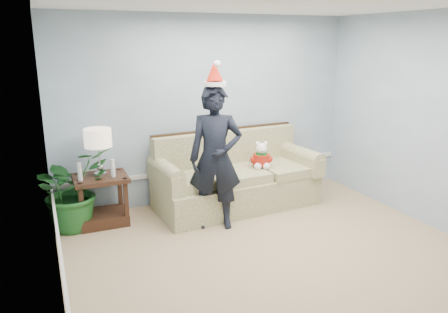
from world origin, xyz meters
TOP-DOWN VIEW (x-y plane):
  - room_shell at (0.00, 0.00)m, footprint 4.54×5.04m
  - wainscot_trim at (-1.18, 1.18)m, footprint 4.49×4.99m
  - sofa at (0.22, 2.03)m, footprint 2.36×1.15m
  - side_table at (-1.64, 2.09)m, footprint 0.67×0.56m
  - table_lamp at (-1.63, 2.14)m, footprint 0.34×0.34m
  - candle_pair at (-1.69, 2.00)m, footprint 0.46×0.06m
  - houseplant at (-2.00, 2.10)m, footprint 1.22×1.18m
  - man at (-0.31, 1.44)m, footprint 0.77×0.64m
  - santa_hat at (-0.31, 1.45)m, footprint 0.33×0.35m
  - teddy_bear at (0.58, 1.89)m, footprint 0.30×0.31m

SIDE VIEW (x-z plane):
  - side_table at x=-1.64m, z-range -0.07..0.58m
  - sofa at x=0.22m, z-range -0.16..0.92m
  - wainscot_trim at x=-1.18m, z-range 0.42..0.48m
  - houseplant at x=-2.00m, z-range 0.00..1.04m
  - teddy_bear at x=0.58m, z-range 0.51..0.90m
  - candle_pair at x=-1.69m, z-range 0.64..0.87m
  - man at x=-0.31m, z-range 0.00..1.82m
  - table_lamp at x=-1.63m, z-range 0.81..1.42m
  - room_shell at x=0.00m, z-range -0.02..2.72m
  - santa_hat at x=-0.31m, z-range 1.78..2.10m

